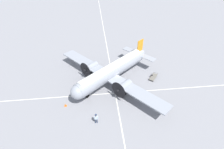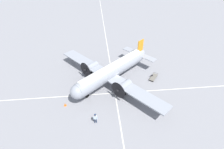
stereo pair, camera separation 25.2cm
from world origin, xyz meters
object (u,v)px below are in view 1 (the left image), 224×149
object	(u,v)px
baggage_cart	(153,77)
traffic_cone	(65,105)
suitcase_near_door	(152,76)
crew_foreground	(96,118)
airliner_main	(110,71)

from	to	relation	value
baggage_cart	traffic_cone	world-z (taller)	baggage_cart
suitcase_near_door	crew_foreground	bearing A→B (deg)	-138.39
suitcase_near_door	baggage_cart	xyz separation A→B (m)	(0.24, -0.35, 0.02)
airliner_main	baggage_cart	bearing A→B (deg)	142.61
suitcase_near_door	traffic_cone	size ratio (longest dim) A/B	1.11
crew_foreground	baggage_cart	bearing A→B (deg)	42.29
suitcase_near_door	airliner_main	bearing A→B (deg)	-174.45
suitcase_near_door	baggage_cart	bearing A→B (deg)	-55.12
crew_foreground	traffic_cone	xyz separation A→B (m)	(-4.67, 3.75, -0.85)
suitcase_near_door	traffic_cone	xyz separation A→B (m)	(-15.46, -5.83, -0.03)
crew_foreground	airliner_main	bearing A→B (deg)	74.18
traffic_cone	baggage_cart	bearing A→B (deg)	19.25
crew_foreground	traffic_cone	size ratio (longest dim) A/B	3.46
traffic_cone	airliner_main	bearing A→B (deg)	33.78
airliner_main	suitcase_near_door	world-z (taller)	airliner_main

